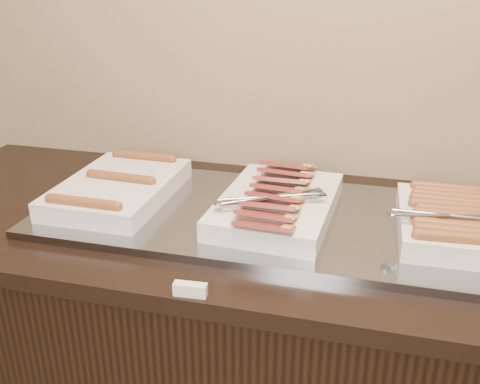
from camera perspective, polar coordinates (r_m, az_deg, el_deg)
name	(u,v)px	position (r m, az deg, el deg)	size (l,w,h in m)	color
counter	(266,362)	(1.59, 2.77, -17.68)	(2.06, 0.76, 0.90)	black
warming_tray	(279,218)	(1.33, 4.21, -2.80)	(1.20, 0.50, 0.02)	gray
dish_left	(119,188)	(1.45, -12.80, 0.46)	(0.27, 0.40, 0.07)	silver
dish_center	(277,203)	(1.31, 3.95, -1.16)	(0.29, 0.43, 0.09)	silver
dish_right	(449,220)	(1.31, 21.40, -2.81)	(0.27, 0.33, 0.08)	silver
label_holder	(190,290)	(1.05, -5.32, -10.32)	(0.07, 0.02, 0.03)	silver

